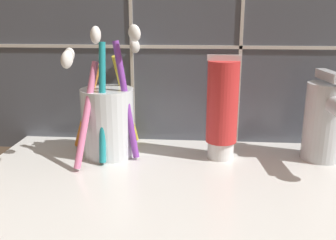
% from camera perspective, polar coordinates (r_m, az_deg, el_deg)
% --- Properties ---
extents(sink_counter, '(0.67, 0.32, 0.02)m').
position_cam_1_polar(sink_counter, '(0.48, 9.93, -10.43)').
color(sink_counter, silver).
rests_on(sink_counter, ground).
extents(tile_wall_backsplash, '(0.77, 0.02, 0.45)m').
position_cam_1_polar(tile_wall_backsplash, '(0.59, 9.55, 16.18)').
color(tile_wall_backsplash, '#4C515B').
rests_on(tile_wall_backsplash, ground).
extents(toothbrush_cup, '(0.13, 0.16, 0.19)m').
position_cam_1_polar(toothbrush_cup, '(0.54, -9.17, 0.31)').
color(toothbrush_cup, silver).
rests_on(toothbrush_cup, sink_counter).
extents(toothpaste_tube, '(0.05, 0.04, 0.15)m').
position_cam_1_polar(toothpaste_tube, '(0.52, 8.26, 1.75)').
color(toothpaste_tube, white).
rests_on(toothpaste_tube, sink_counter).
extents(sink_faucet, '(0.05, 0.13, 0.13)m').
position_cam_1_polar(sink_faucet, '(0.55, 23.03, 0.13)').
color(sink_faucet, silver).
rests_on(sink_faucet, sink_counter).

